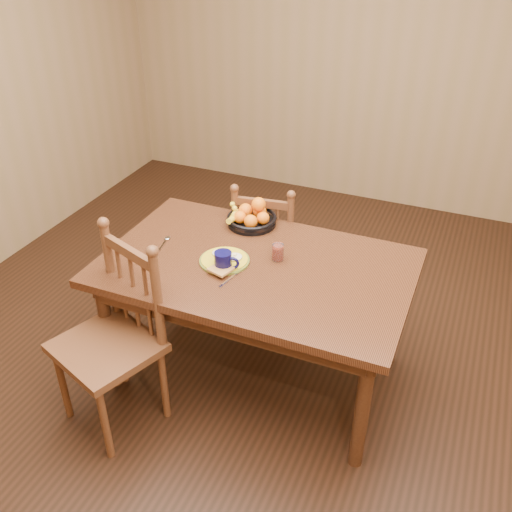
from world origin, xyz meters
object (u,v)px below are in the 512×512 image
at_px(dining_table, 256,278).
at_px(chair_far, 267,248).
at_px(coffee_mug, 224,261).
at_px(fruit_bowl, 251,217).
at_px(chair_near, 113,340).
at_px(breakfast_plate, 224,260).

distance_m(dining_table, chair_far, 0.69).
bearing_deg(dining_table, coffee_mug, -140.33).
bearing_deg(coffee_mug, fruit_bowl, 97.04).
xyz_separation_m(chair_near, coffee_mug, (0.40, 0.45, 0.30)).
bearing_deg(fruit_bowl, coffee_mug, -82.96).
xyz_separation_m(chair_far, fruit_bowl, (-0.00, -0.25, 0.35)).
bearing_deg(chair_far, coffee_mug, 85.85).
relative_size(dining_table, coffee_mug, 11.96).
bearing_deg(fruit_bowl, chair_far, 88.94).
distance_m(dining_table, breakfast_plate, 0.19).
relative_size(coffee_mug, fruit_bowl, 0.41).
relative_size(chair_near, coffee_mug, 7.69).
height_order(dining_table, fruit_bowl, fruit_bowl).
bearing_deg(chair_far, chair_near, 65.19).
relative_size(dining_table, fruit_bowl, 4.94).
bearing_deg(dining_table, chair_far, 106.52).
height_order(chair_near, fruit_bowl, chair_near).
height_order(dining_table, coffee_mug, coffee_mug).
bearing_deg(chair_far, breakfast_plate, 83.84).
xyz_separation_m(dining_table, coffee_mug, (-0.13, -0.11, 0.14)).
xyz_separation_m(coffee_mug, fruit_bowl, (-0.06, 0.49, -0.00)).
bearing_deg(coffee_mug, dining_table, 39.67).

